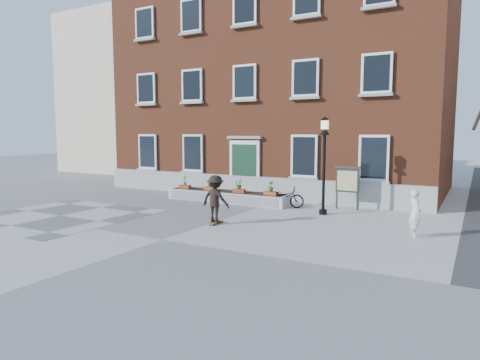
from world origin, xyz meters
The scene contains 10 objects.
ground centered at (0.00, 0.00, 0.00)m, with size 100.00×100.00×0.00m, color #9D9DA0.
checker_patch centered at (-6.00, 1.00, 0.01)m, with size 6.00×6.00×0.01m, color #58575A.
distant_building centered at (-18.00, 20.00, 6.50)m, with size 10.00×12.00×13.00m, color beige.
bicycle centered at (0.96, 7.09, 0.48)m, with size 0.63×1.81×0.95m, color black.
bystander centered at (6.73, 4.19, 0.76)m, with size 0.56×0.37×1.53m, color silver.
brick_building centered at (-2.00, 13.98, 6.30)m, with size 18.40×10.85×12.60m.
planter_assembly centered at (-1.99, 7.18, 0.31)m, with size 6.20×1.12×1.15m.
lamp_post centered at (2.99, 6.43, 2.54)m, with size 0.40×0.40×3.93m.
notice_board centered at (3.53, 8.00, 1.26)m, with size 1.10×0.16×1.87m.
skateboarder centered at (0.19, 2.75, 0.92)m, with size 1.13×0.78×1.77m.
Camera 1 is at (8.42, -10.07, 3.30)m, focal length 32.00 mm.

